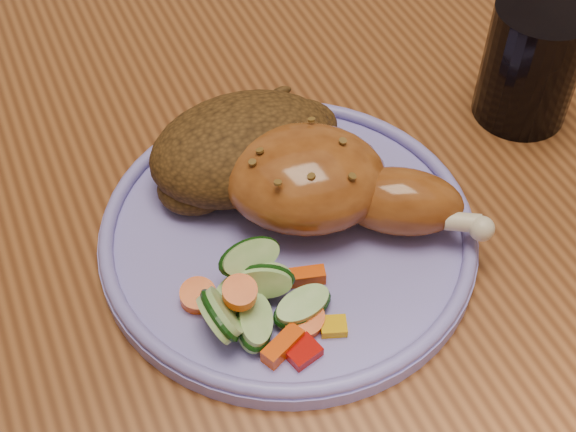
# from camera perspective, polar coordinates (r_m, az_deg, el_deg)

# --- Properties ---
(dining_table) EXTENTS (0.90, 1.40, 0.75)m
(dining_table) POSITION_cam_1_polar(r_m,az_deg,el_deg) (0.70, 3.60, 1.64)
(dining_table) COLOR brown
(dining_table) RESTS_ON ground
(plate) EXTENTS (0.26, 0.26, 0.01)m
(plate) POSITION_cam_1_polar(r_m,az_deg,el_deg) (0.56, -0.00, -1.40)
(plate) COLOR #7E74D1
(plate) RESTS_ON dining_table
(plate_rim) EXTENTS (0.26, 0.26, 0.01)m
(plate_rim) POSITION_cam_1_polar(r_m,az_deg,el_deg) (0.55, -0.00, -0.68)
(plate_rim) COLOR #7E74D1
(plate_rim) RESTS_ON plate
(chicken_leg) EXTENTS (0.17, 0.16, 0.06)m
(chicken_leg) POSITION_cam_1_polar(r_m,az_deg,el_deg) (0.54, 2.86, 2.31)
(chicken_leg) COLOR brown
(chicken_leg) RESTS_ON plate
(rice_pilaf) EXTENTS (0.15, 0.10, 0.06)m
(rice_pilaf) POSITION_cam_1_polar(r_m,az_deg,el_deg) (0.57, -2.98, 4.84)
(rice_pilaf) COLOR #4A2E12
(rice_pilaf) RESTS_ON plate
(vegetable_pile) EXTENTS (0.09, 0.09, 0.05)m
(vegetable_pile) POSITION_cam_1_polar(r_m,az_deg,el_deg) (0.50, -2.24, -5.97)
(vegetable_pile) COLOR #A50A05
(vegetable_pile) RESTS_ON plate
(drinking_glass) EXTENTS (0.07, 0.07, 0.10)m
(drinking_glass) POSITION_cam_1_polar(r_m,az_deg,el_deg) (0.65, 16.91, 10.36)
(drinking_glass) COLOR black
(drinking_glass) RESTS_ON dining_table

